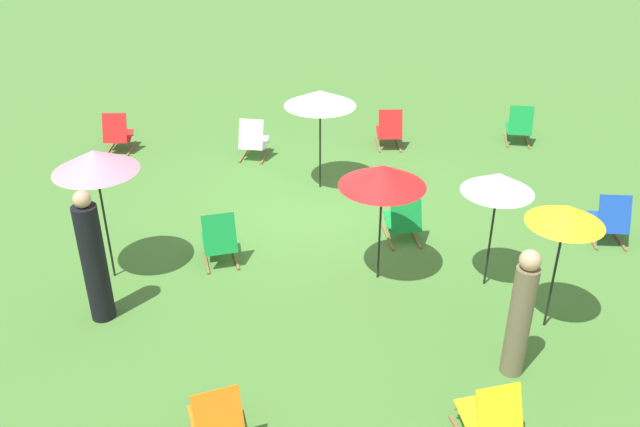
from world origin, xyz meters
The scene contains 17 objects.
ground_plane centered at (0.00, 0.00, 0.00)m, with size 40.00×40.00×0.00m, color #477A33.
deckchair_0 centered at (3.87, -2.67, 0.37)m, with size 0.52×0.78×0.83m.
deckchair_1 centered at (1.53, 1.68, 0.37)m, with size 0.61×0.84×0.83m.
deckchair_2 centered at (-1.31, 1.23, 0.37)m, with size 0.52×0.79×0.83m.
deckchair_5 centered at (-4.51, 1.47, 0.37)m, with size 0.58×0.82×0.83m.
deckchair_6 centered at (1.11, -2.16, 0.37)m, with size 0.63×0.85×0.83m.
deckchair_7 centered at (-1.67, -2.52, 0.37)m, with size 0.50×0.78×0.83m.
deckchair_8 centered at (-1.47, 5.41, 0.37)m, with size 0.61×0.83×0.83m.
deckchair_9 centered at (-4.42, -2.56, 0.37)m, with size 0.63×0.85×0.83m.
deckchair_10 centered at (1.31, 5.28, 0.37)m, with size 0.67×0.86×0.83m.
umbrella_0 centered at (-2.27, 2.52, 1.60)m, with size 0.97×0.97×1.74m.
umbrella_1 centered at (3.05, 1.97, 1.82)m, with size 1.15×1.15×1.98m.
umbrella_2 centered at (-2.78, 3.50, 1.64)m, with size 0.94×0.94×1.77m.
umbrella_3 centered at (-0.77, 2.26, 1.62)m, with size 1.20×1.20×1.78m.
umbrella_4 centered at (-0.13, -0.74, 1.70)m, with size 1.25×1.25×1.83m.
person_0 centered at (2.99, 2.94, 0.88)m, with size 0.44×0.44×1.86m.
person_1 centered at (-2.07, 4.33, 0.82)m, with size 0.34×0.34×1.68m.
Camera 1 is at (0.59, 10.25, 5.46)m, focal length 37.53 mm.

